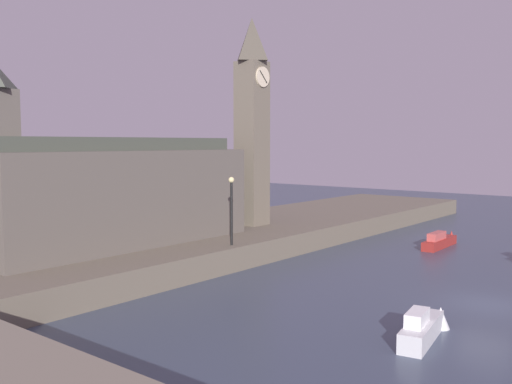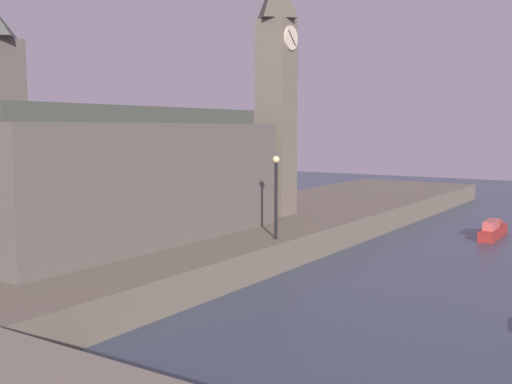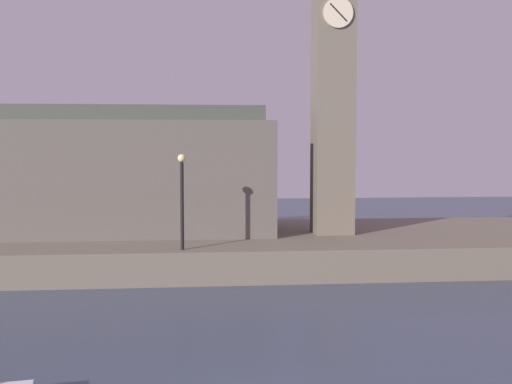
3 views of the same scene
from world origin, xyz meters
The scene contains 5 objects.
far_embankment centered at (0.00, 20.00, 0.75)m, with size 70.00×12.00×1.50m, color #6B6051.
clock_tower centered at (5.93, 19.57, 9.64)m, with size 2.19×2.24×15.73m.
parliament_hall centered at (-6.58, 20.73, 4.83)m, with size 17.74×6.04×10.76m.
streetlamp centered at (-1.84, 14.84, 4.11)m, with size 0.36×0.36×4.23m.
boat_dinghy_red centered at (13.85, 7.58, 0.44)m, with size 5.35×1.06×1.47m.
Camera 2 is at (-28.23, -1.31, 7.14)m, focal length 43.27 mm.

